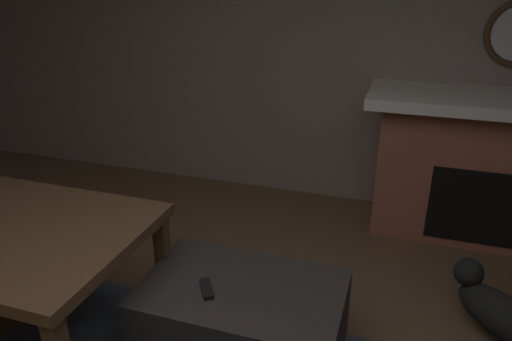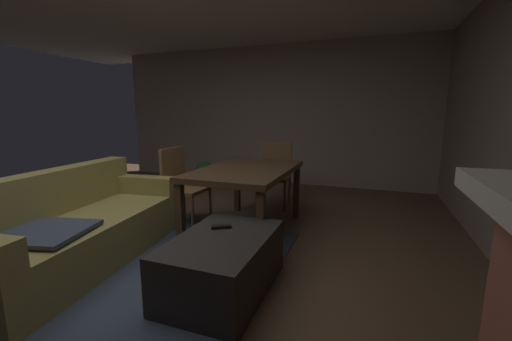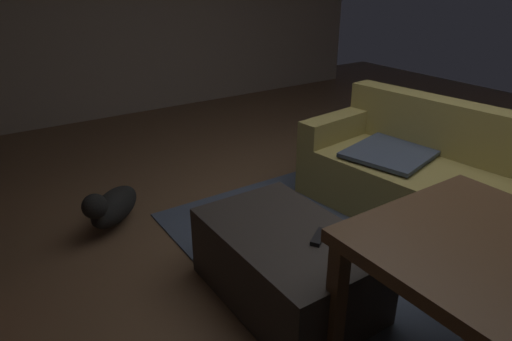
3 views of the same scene
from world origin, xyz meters
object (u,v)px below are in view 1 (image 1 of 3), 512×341
(fireplace, at_px, (500,169))
(ottoman_coffee_table, at_px, (242,321))
(tv_remote, at_px, (207,288))
(small_dog, at_px, (493,306))

(fireplace, height_order, ottoman_coffee_table, fireplace)
(fireplace, distance_m, tv_remote, 2.42)
(fireplace, relative_size, ottoman_coffee_table, 1.94)
(fireplace, relative_size, small_dog, 3.78)
(ottoman_coffee_table, distance_m, small_dog, 1.40)
(tv_remote, height_order, small_dog, tv_remote)
(ottoman_coffee_table, xyz_separation_m, tv_remote, (0.15, 0.09, 0.23))
(ottoman_coffee_table, relative_size, small_dog, 1.95)
(fireplace, bearing_deg, small_dog, 84.02)
(ottoman_coffee_table, xyz_separation_m, small_dog, (-1.27, -0.58, -0.03))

